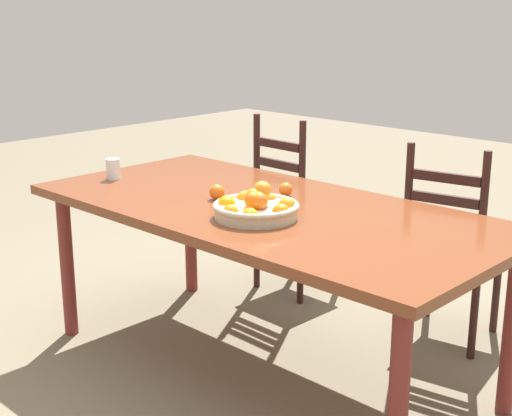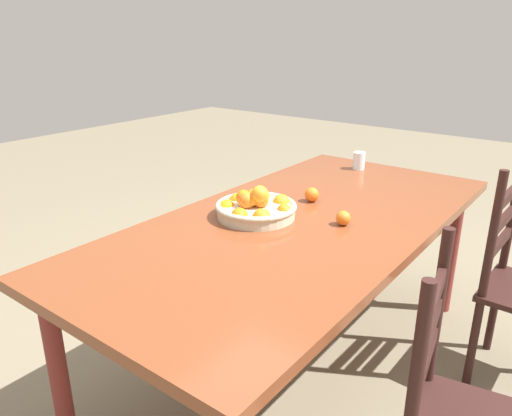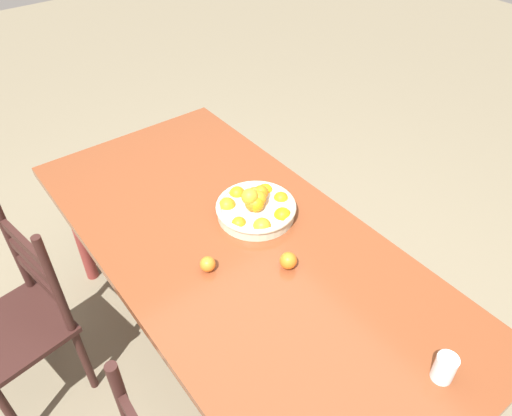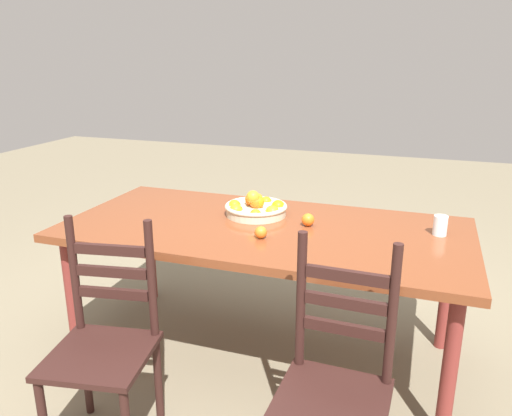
# 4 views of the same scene
# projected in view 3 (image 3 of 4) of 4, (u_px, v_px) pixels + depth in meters

# --- Properties ---
(ground_plane) EXTENTS (12.00, 12.00, 0.00)m
(ground_plane) POSITION_uv_depth(u_px,v_px,m) (243.00, 351.00, 2.46)
(ground_plane) COLOR #736952
(dining_table) EXTENTS (2.08, 0.99, 0.76)m
(dining_table) POSITION_uv_depth(u_px,v_px,m) (240.00, 256.00, 2.02)
(dining_table) COLOR brown
(dining_table) RESTS_ON ground
(chair_by_cabinet) EXTENTS (0.46, 0.46, 0.97)m
(chair_by_cabinet) POSITION_uv_depth(u_px,v_px,m) (23.00, 322.00, 2.05)
(chair_by_cabinet) COLOR black
(chair_by_cabinet) RESTS_ON ground
(fruit_bowl) EXTENTS (0.34, 0.34, 0.15)m
(fruit_bowl) POSITION_uv_depth(u_px,v_px,m) (256.00, 207.00, 2.08)
(fruit_bowl) COLOR beige
(fruit_bowl) RESTS_ON dining_table
(orange_loose_0) EXTENTS (0.07, 0.07, 0.07)m
(orange_loose_0) POSITION_uv_depth(u_px,v_px,m) (288.00, 261.00, 1.86)
(orange_loose_0) COLOR orange
(orange_loose_0) RESTS_ON dining_table
(orange_loose_1) EXTENTS (0.06, 0.06, 0.06)m
(orange_loose_1) POSITION_uv_depth(u_px,v_px,m) (208.00, 264.00, 1.85)
(orange_loose_1) COLOR orange
(orange_loose_1) RESTS_ON dining_table
(drinking_glass) EXTENTS (0.07, 0.07, 0.10)m
(drinking_glass) POSITION_uv_depth(u_px,v_px,m) (445.00, 368.00, 1.49)
(drinking_glass) COLOR silver
(drinking_glass) RESTS_ON dining_table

